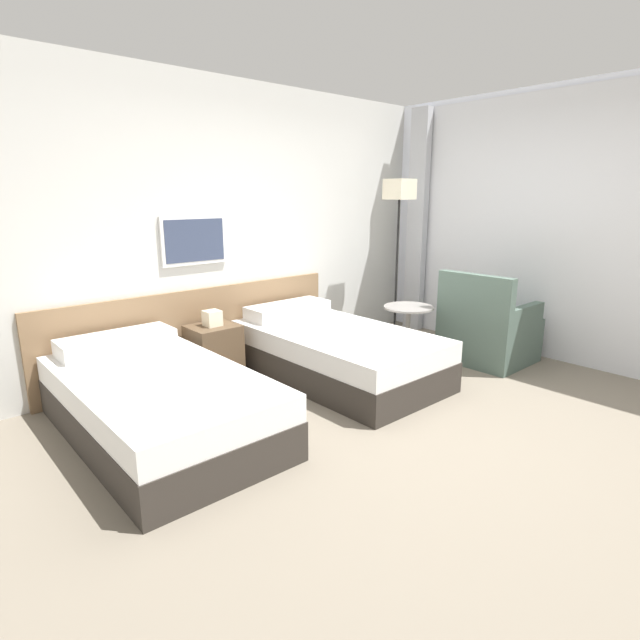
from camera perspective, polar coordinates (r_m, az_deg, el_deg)
The scene contains 9 objects.
ground_plane at distance 3.86m, azimuth 10.59°, elevation -11.52°, with size 16.00×16.00×0.00m, color slate.
wall_headboard at distance 5.06m, azimuth -8.58°, elevation 9.90°, with size 10.00×0.10×2.70m.
wall_window at distance 5.50m, azimuth 27.35°, elevation 9.28°, with size 0.21×4.60×2.70m.
bed_near_door at distance 3.75m, azimuth -18.02°, elevation -8.89°, with size 1.09×1.94×0.58m.
bed_near_window at distance 4.64m, azimuth 1.80°, elevation -3.69°, with size 1.09×1.94×0.58m.
nightstand at distance 4.70m, azimuth -12.02°, elevation -3.46°, with size 0.43×0.38×0.64m.
floor_lamp at distance 5.68m, azimuth 9.03°, elevation 13.03°, with size 0.27×0.27×1.82m.
side_table at distance 5.22m, azimuth 10.03°, elevation -0.15°, with size 0.51×0.51×0.55m.
armchair at distance 5.34m, azimuth 18.56°, elevation -1.39°, with size 0.76×0.78×0.93m.
Camera 1 is at (-2.79, -2.10, 1.66)m, focal length 28.00 mm.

